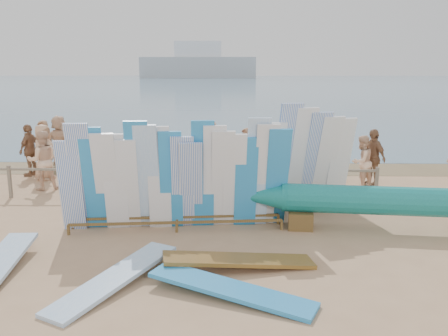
{
  "coord_description": "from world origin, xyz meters",
  "views": [
    {
      "loc": [
        2.14,
        -9.5,
        3.48
      ],
      "look_at": [
        1.89,
        2.46,
        0.97
      ],
      "focal_mm": 38.0,
      "sensor_mm": 36.0,
      "label": 1
    }
  ],
  "objects_px": {
    "flat_board_b": "(115,286)",
    "beachgoer_11": "(60,141)",
    "beachgoer_1": "(44,149)",
    "beachgoer_0": "(44,152)",
    "beachgoer_5": "(211,144)",
    "flat_board_d": "(231,297)",
    "vendor_table": "(256,202)",
    "beachgoer_10": "(373,158)",
    "main_surfboard_rack": "(176,180)",
    "beachgoer_extra_1": "(30,150)",
    "side_surfboard_rack": "(306,163)",
    "beachgoer_8": "(362,162)",
    "flat_board_c": "(239,269)",
    "stroller": "(237,177)",
    "beachgoer_7": "(245,154)",
    "outrigger_canoe": "(391,203)",
    "beach_chair_right": "(175,182)",
    "beachgoer_2": "(43,160)",
    "beach_chair_left": "(155,180)"
  },
  "relations": [
    {
      "from": "stroller",
      "to": "beachgoer_0",
      "type": "bearing_deg",
      "value": -177.79
    },
    {
      "from": "flat_board_d",
      "to": "stroller",
      "type": "xyz_separation_m",
      "value": [
        0.12,
        6.53,
        0.43
      ]
    },
    {
      "from": "beachgoer_5",
      "to": "beachgoer_0",
      "type": "bearing_deg",
      "value": 2.77
    },
    {
      "from": "flat_board_b",
      "to": "beachgoer_11",
      "type": "height_order",
      "value": "beachgoer_11"
    },
    {
      "from": "flat_board_b",
      "to": "beachgoer_extra_1",
      "type": "distance_m",
      "value": 9.44
    },
    {
      "from": "vendor_table",
      "to": "beach_chair_right",
      "type": "height_order",
      "value": "vendor_table"
    },
    {
      "from": "side_surfboard_rack",
      "to": "beachgoer_extra_1",
      "type": "xyz_separation_m",
      "value": [
        -8.49,
        3.84,
        -0.36
      ]
    },
    {
      "from": "beachgoer_extra_1",
      "to": "beachgoer_2",
      "type": "distance_m",
      "value": 2.16
    },
    {
      "from": "outrigger_canoe",
      "to": "beachgoer_10",
      "type": "bearing_deg",
      "value": 85.8
    },
    {
      "from": "beachgoer_8",
      "to": "beachgoer_5",
      "type": "distance_m",
      "value": 5.43
    },
    {
      "from": "beach_chair_right",
      "to": "beachgoer_2",
      "type": "height_order",
      "value": "beachgoer_2"
    },
    {
      "from": "flat_board_b",
      "to": "flat_board_d",
      "type": "bearing_deg",
      "value": 17.82
    },
    {
      "from": "flat_board_d",
      "to": "beachgoer_10",
      "type": "height_order",
      "value": "beachgoer_10"
    },
    {
      "from": "flat_board_c",
      "to": "beachgoer_11",
      "type": "xyz_separation_m",
      "value": [
        -6.48,
        9.12,
        0.92
      ]
    },
    {
      "from": "beach_chair_right",
      "to": "beachgoer_extra_1",
      "type": "height_order",
      "value": "beachgoer_extra_1"
    },
    {
      "from": "outrigger_canoe",
      "to": "beachgoer_7",
      "type": "height_order",
      "value": "beachgoer_7"
    },
    {
      "from": "side_surfboard_rack",
      "to": "beachgoer_8",
      "type": "height_order",
      "value": "side_surfboard_rack"
    },
    {
      "from": "side_surfboard_rack",
      "to": "beach_chair_left",
      "type": "distance_m",
      "value": 4.68
    },
    {
      "from": "outrigger_canoe",
      "to": "beachgoer_0",
      "type": "xyz_separation_m",
      "value": [
        -9.46,
        4.76,
        0.25
      ]
    },
    {
      "from": "beachgoer_8",
      "to": "outrigger_canoe",
      "type": "bearing_deg",
      "value": 47.31
    },
    {
      "from": "beachgoer_extra_1",
      "to": "flat_board_d",
      "type": "bearing_deg",
      "value": 51.04
    },
    {
      "from": "beachgoer_11",
      "to": "vendor_table",
      "type": "bearing_deg",
      "value": 170.13
    },
    {
      "from": "stroller",
      "to": "beachgoer_5",
      "type": "bearing_deg",
      "value": 119.62
    },
    {
      "from": "vendor_table",
      "to": "flat_board_d",
      "type": "height_order",
      "value": "vendor_table"
    },
    {
      "from": "flat_board_c",
      "to": "beachgoer_extra_1",
      "type": "distance_m",
      "value": 10.09
    },
    {
      "from": "beach_chair_left",
      "to": "side_surfboard_rack",
      "type": "bearing_deg",
      "value": -15.79
    },
    {
      "from": "beach_chair_right",
      "to": "beachgoer_1",
      "type": "bearing_deg",
      "value": 149.75
    },
    {
      "from": "flat_board_b",
      "to": "beachgoer_7",
      "type": "xyz_separation_m",
      "value": [
        2.3,
        7.54,
        0.84
      ]
    },
    {
      "from": "beachgoer_1",
      "to": "beachgoer_11",
      "type": "xyz_separation_m",
      "value": [
        -0.16,
        1.85,
        -0.01
      ]
    },
    {
      "from": "flat_board_d",
      "to": "stroller",
      "type": "bearing_deg",
      "value": 23.03
    },
    {
      "from": "vendor_table",
      "to": "beachgoer_10",
      "type": "bearing_deg",
      "value": 35.59
    },
    {
      "from": "vendor_table",
      "to": "beachgoer_extra_1",
      "type": "distance_m",
      "value": 8.5
    },
    {
      "from": "beachgoer_10",
      "to": "beachgoer_11",
      "type": "height_order",
      "value": "beachgoer_11"
    },
    {
      "from": "flat_board_c",
      "to": "beachgoer_8",
      "type": "distance_m",
      "value": 7.06
    },
    {
      "from": "beachgoer_1",
      "to": "beachgoer_7",
      "type": "xyz_separation_m",
      "value": [
        6.57,
        -0.45,
        -0.09
      ]
    },
    {
      "from": "beachgoer_0",
      "to": "stroller",
      "type": "bearing_deg",
      "value": -89.19
    },
    {
      "from": "beachgoer_1",
      "to": "beachgoer_5",
      "type": "bearing_deg",
      "value": 34.15
    },
    {
      "from": "beach_chair_right",
      "to": "outrigger_canoe",
      "type": "bearing_deg",
      "value": -42.17
    },
    {
      "from": "beachgoer_0",
      "to": "beachgoer_5",
      "type": "xyz_separation_m",
      "value": [
        5.23,
        2.02,
        -0.05
      ]
    },
    {
      "from": "flat_board_d",
      "to": "beach_chair_right",
      "type": "distance_m",
      "value": 6.76
    },
    {
      "from": "flat_board_d",
      "to": "flat_board_b",
      "type": "height_order",
      "value": "flat_board_b"
    },
    {
      "from": "beachgoer_1",
      "to": "beachgoer_5",
      "type": "xyz_separation_m",
      "value": [
        5.4,
        1.59,
        -0.09
      ]
    },
    {
      "from": "flat_board_b",
      "to": "beachgoer_extra_1",
      "type": "height_order",
      "value": "beachgoer_extra_1"
    },
    {
      "from": "main_surfboard_rack",
      "to": "vendor_table",
      "type": "distance_m",
      "value": 2.11
    },
    {
      "from": "main_surfboard_rack",
      "to": "beach_chair_right",
      "type": "bearing_deg",
      "value": 92.5
    },
    {
      "from": "beachgoer_10",
      "to": "beachgoer_extra_1",
      "type": "relative_size",
      "value": 1.01
    },
    {
      "from": "beachgoer_0",
      "to": "beachgoer_8",
      "type": "height_order",
      "value": "beachgoer_0"
    },
    {
      "from": "beachgoer_10",
      "to": "beachgoer_5",
      "type": "bearing_deg",
      "value": -143.18
    },
    {
      "from": "flat_board_d",
      "to": "beachgoer_1",
      "type": "relative_size",
      "value": 1.46
    },
    {
      "from": "main_surfboard_rack",
      "to": "beachgoer_5",
      "type": "height_order",
      "value": "main_surfboard_rack"
    }
  ]
}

